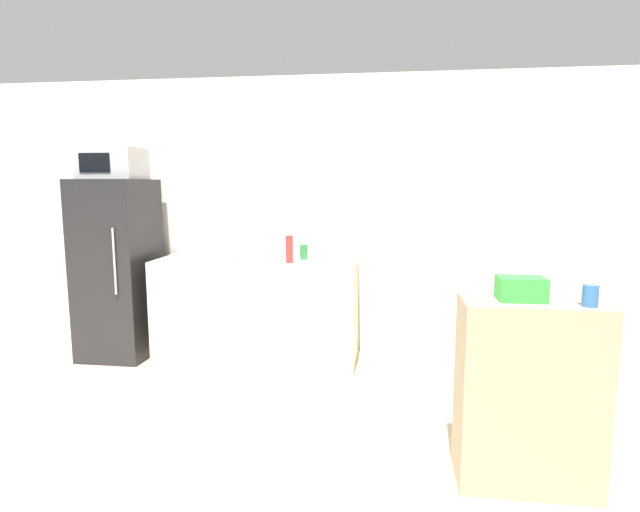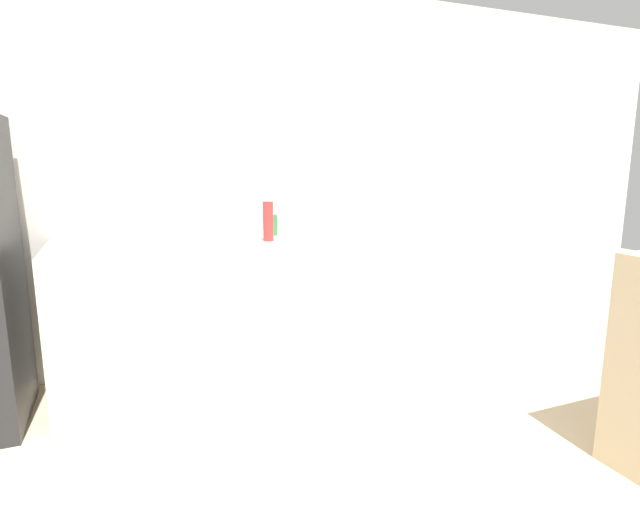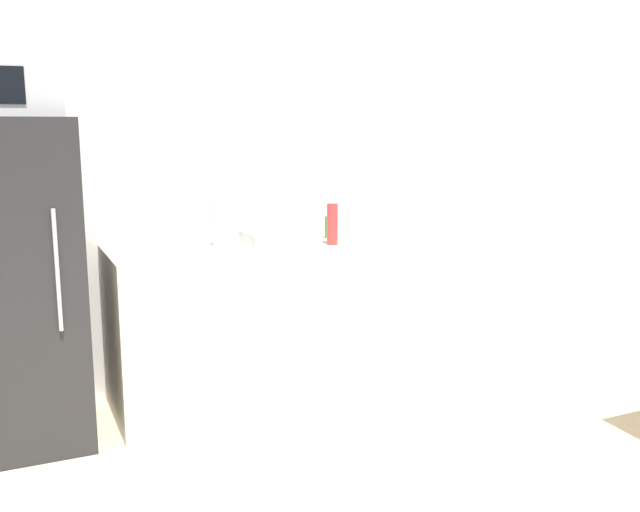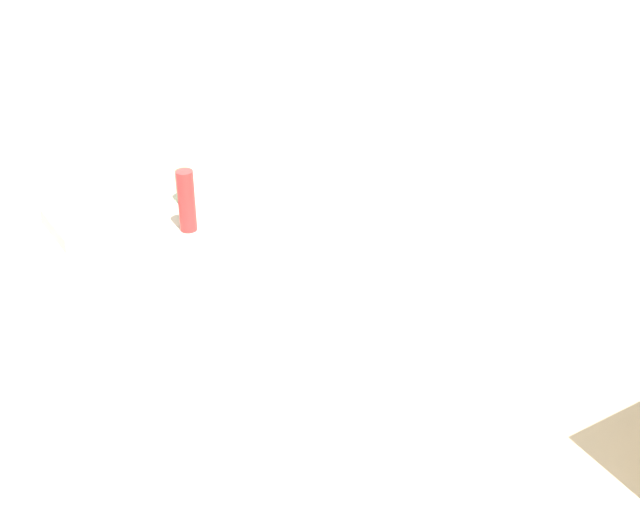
{
  "view_description": "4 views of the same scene",
  "coord_description": "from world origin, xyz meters",
  "px_view_note": "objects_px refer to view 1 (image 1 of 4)",
  "views": [
    {
      "loc": [
        0.98,
        -1.7,
        1.59
      ],
      "look_at": [
        0.46,
        2.2,
        1.03
      ],
      "focal_mm": 28.0,
      "sensor_mm": 36.0,
      "label": 1
    },
    {
      "loc": [
        -0.65,
        -0.41,
        1.4
      ],
      "look_at": [
        0.4,
        2.18,
        0.87
      ],
      "focal_mm": 28.0,
      "sensor_mm": 36.0,
      "label": 2
    },
    {
      "loc": [
        -1.53,
        -1.19,
        1.61
      ],
      "look_at": [
        -0.19,
        1.8,
        1.0
      ],
      "focal_mm": 40.0,
      "sensor_mm": 36.0,
      "label": 3
    },
    {
      "loc": [
        -0.96,
        -0.29,
        2.48
      ],
      "look_at": [
        0.4,
        1.89,
        1.01
      ],
      "focal_mm": 50.0,
      "sensor_mm": 36.0,
      "label": 4
    }
  ],
  "objects_px": {
    "refrigerator": "(118,269)",
    "basket": "(521,289)",
    "microwave": "(112,164)",
    "jar": "(590,296)",
    "bottle_short": "(304,252)",
    "paper_towel_roll": "(229,244)",
    "bottle_tall": "(289,249)"
  },
  "relations": [
    {
      "from": "jar",
      "to": "refrigerator",
      "type": "bearing_deg",
      "value": 153.07
    },
    {
      "from": "microwave",
      "to": "basket",
      "type": "relative_size",
      "value": 2.22
    },
    {
      "from": "bottle_short",
      "to": "jar",
      "type": "height_order",
      "value": "jar"
    },
    {
      "from": "microwave",
      "to": "paper_towel_roll",
      "type": "bearing_deg",
      "value": 1.09
    },
    {
      "from": "refrigerator",
      "to": "bottle_tall",
      "type": "distance_m",
      "value": 1.68
    },
    {
      "from": "basket",
      "to": "bottle_short",
      "type": "bearing_deg",
      "value": 129.47
    },
    {
      "from": "microwave",
      "to": "jar",
      "type": "relative_size",
      "value": 4.79
    },
    {
      "from": "basket",
      "to": "bottle_tall",
      "type": "bearing_deg",
      "value": 135.07
    },
    {
      "from": "bottle_short",
      "to": "jar",
      "type": "bearing_deg",
      "value": -46.54
    },
    {
      "from": "microwave",
      "to": "jar",
      "type": "xyz_separation_m",
      "value": [
        3.46,
        -1.76,
        -0.73
      ]
    },
    {
      "from": "microwave",
      "to": "paper_towel_roll",
      "type": "relative_size",
      "value": 1.97
    },
    {
      "from": "refrigerator",
      "to": "bottle_tall",
      "type": "xyz_separation_m",
      "value": [
        1.65,
        -0.16,
        0.23
      ]
    },
    {
      "from": "refrigerator",
      "to": "jar",
      "type": "xyz_separation_m",
      "value": [
        3.46,
        -1.76,
        0.24
      ]
    },
    {
      "from": "microwave",
      "to": "bottle_short",
      "type": "xyz_separation_m",
      "value": [
        1.74,
        0.06,
        -0.78
      ]
    },
    {
      "from": "microwave",
      "to": "basket",
      "type": "bearing_deg",
      "value": -27.78
    },
    {
      "from": "refrigerator",
      "to": "paper_towel_roll",
      "type": "relative_size",
      "value": 6.26
    },
    {
      "from": "refrigerator",
      "to": "jar",
      "type": "distance_m",
      "value": 3.89
    },
    {
      "from": "bottle_short",
      "to": "basket",
      "type": "height_order",
      "value": "basket"
    },
    {
      "from": "refrigerator",
      "to": "bottle_short",
      "type": "height_order",
      "value": "refrigerator"
    },
    {
      "from": "microwave",
      "to": "jar",
      "type": "bearing_deg",
      "value": -26.91
    },
    {
      "from": "microwave",
      "to": "basket",
      "type": "distance_m",
      "value": 3.64
    },
    {
      "from": "basket",
      "to": "paper_towel_roll",
      "type": "distance_m",
      "value": 2.69
    },
    {
      "from": "basket",
      "to": "jar",
      "type": "bearing_deg",
      "value": -16.96
    },
    {
      "from": "refrigerator",
      "to": "paper_towel_roll",
      "type": "xyz_separation_m",
      "value": [
        1.06,
        0.02,
        0.25
      ]
    },
    {
      "from": "bottle_tall",
      "to": "basket",
      "type": "distance_m",
      "value": 2.13
    },
    {
      "from": "basket",
      "to": "paper_towel_roll",
      "type": "xyz_separation_m",
      "value": [
        -2.1,
        1.68,
        0.0
      ]
    },
    {
      "from": "microwave",
      "to": "bottle_short",
      "type": "height_order",
      "value": "microwave"
    },
    {
      "from": "refrigerator",
      "to": "basket",
      "type": "xyz_separation_m",
      "value": [
        3.16,
        -1.67,
        0.24
      ]
    },
    {
      "from": "refrigerator",
      "to": "microwave",
      "type": "bearing_deg",
      "value": -108.47
    },
    {
      "from": "microwave",
      "to": "basket",
      "type": "height_order",
      "value": "microwave"
    },
    {
      "from": "basket",
      "to": "paper_towel_roll",
      "type": "height_order",
      "value": "paper_towel_roll"
    },
    {
      "from": "basket",
      "to": "jar",
      "type": "height_order",
      "value": "basket"
    }
  ]
}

